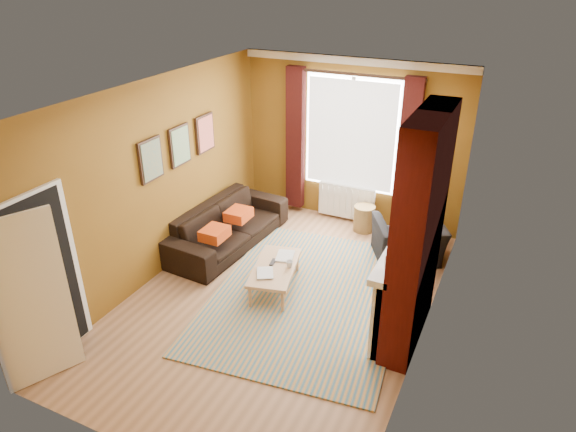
% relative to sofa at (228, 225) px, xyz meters
% --- Properties ---
extents(ground, '(5.50, 5.50, 0.00)m').
position_rel_sofa_xyz_m(ground, '(1.42, -1.00, -0.34)').
color(ground, '#8C6140').
rests_on(ground, ground).
extents(room_walls, '(3.82, 5.54, 2.83)m').
position_rel_sofa_xyz_m(room_walls, '(2.06, -0.72, 1.05)').
color(room_walls, brown).
rests_on(room_walls, ground).
extents(striped_rug, '(2.85, 3.70, 0.02)m').
position_rel_sofa_xyz_m(striped_rug, '(1.74, -0.79, -0.33)').
color(striped_rug, '#316887').
rests_on(striped_rug, ground).
extents(sofa, '(1.08, 2.39, 0.68)m').
position_rel_sofa_xyz_m(sofa, '(0.00, 0.00, 0.00)').
color(sofa, black).
rests_on(sofa, ground).
extents(armchair, '(1.28, 1.23, 0.64)m').
position_rel_sofa_xyz_m(armchair, '(2.72, 0.77, -0.02)').
color(armchair, black).
rests_on(armchair, ground).
extents(coffee_table, '(0.79, 1.20, 0.37)m').
position_rel_sofa_xyz_m(coffee_table, '(1.25, -0.81, -0.01)').
color(coffee_table, tan).
rests_on(coffee_table, ground).
extents(wicker_stool, '(0.40, 0.40, 0.44)m').
position_rel_sofa_xyz_m(wicker_stool, '(1.83, 1.40, -0.12)').
color(wicker_stool, olive).
rests_on(wicker_stool, ground).
extents(floor_lamp, '(0.24, 0.24, 1.48)m').
position_rel_sofa_xyz_m(floor_lamp, '(2.76, 1.34, 0.83)').
color(floor_lamp, black).
rests_on(floor_lamp, ground).
extents(book_a, '(0.34, 0.37, 0.03)m').
position_rel_sofa_xyz_m(book_a, '(1.12, -1.10, 0.04)').
color(book_a, '#999999').
rests_on(book_a, coffee_table).
extents(book_b, '(0.32, 0.38, 0.02)m').
position_rel_sofa_xyz_m(book_b, '(1.15, -0.56, 0.04)').
color(book_b, '#999999').
rests_on(book_b, coffee_table).
extents(mug, '(0.14, 0.14, 0.09)m').
position_rel_sofa_xyz_m(mug, '(1.44, -0.74, 0.08)').
color(mug, '#999999').
rests_on(mug, coffee_table).
extents(tv_remote, '(0.08, 0.18, 0.02)m').
position_rel_sofa_xyz_m(tv_remote, '(1.19, -0.75, 0.04)').
color(tv_remote, '#28282A').
rests_on(tv_remote, coffee_table).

